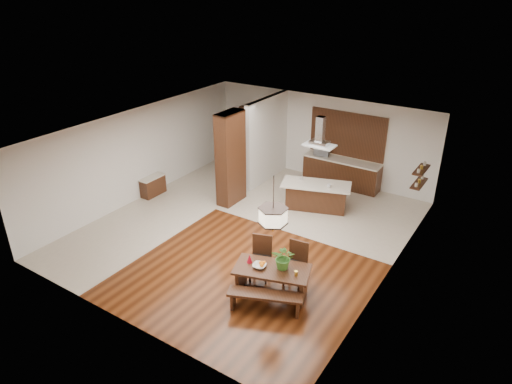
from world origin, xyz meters
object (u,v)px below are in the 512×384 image
Objects in this scene: fruit_bowl at (259,266)px; dining_table at (272,275)px; dining_bench at (265,302)px; hallway_console at (153,186)px; island_cup at (329,186)px; kitchen_island at (316,196)px; dining_chair_right at (295,265)px; pendant_lantern at (273,205)px; foliage_plant at (284,258)px; range_hood at (320,132)px; microwave at (322,151)px; dining_chair_left at (260,259)px.

dining_table is at bearing 24.30° from fruit_bowl.
dining_bench is at bearing -46.06° from fruit_bowl.
hallway_console is 7.17× the size of island_cup.
kitchen_island is (-0.77, 4.39, -0.29)m from fruit_bowl.
dining_bench is at bearing -94.99° from kitchen_island.
fruit_bowl is (-0.50, -0.72, 0.20)m from dining_chair_right.
pendant_lantern reaches higher than fruit_bowl.
dining_table is at bearing -21.11° from hallway_console.
foliage_plant is 4.16m from island_cup.
range_hood reaches higher than dining_chair_right.
dining_bench is at bearing -76.09° from range_hood.
kitchen_island is at bearing -82.21° from microwave.
dining_table is at bearing -95.46° from kitchen_island.
foliage_plant is (6.08, -2.13, 0.65)m from hallway_console.
dining_chair_right is at bearing 55.15° from fruit_bowl.
foliage_plant is 0.58m from fruit_bowl.
hallway_console is 3.00× the size of fruit_bowl.
microwave reaches higher than dining_chair_left.
pendant_lantern is (5.88, -2.27, 1.93)m from hallway_console.
microwave is (-1.57, 6.37, 0.37)m from fruit_bowl.
foliage_plant is (0.21, 0.14, 0.46)m from dining_table.
dining_chair_left is at bearing -168.79° from dining_chair_right.
pendant_lantern reaches higher than kitchen_island.
microwave is (-1.83, 6.26, -1.15)m from pendant_lantern.
pendant_lantern is 2.36× the size of foliage_plant.
foliage_plant reaches higher than dining_chair_left.
pendant_lantern is (-0.24, -0.60, 1.72)m from dining_chair_right.
kitchen_island reaches higher than fruit_bowl.
island_cup is at bearing 20.25° from hallway_console.
dining_chair_left reaches higher than dining_bench.
range_hood reaches higher than island_cup.
pendant_lantern reaches higher than dining_chair_right.
fruit_bowl reaches higher than dining_bench.
island_cup reaches higher than kitchen_island.
dining_chair_left is 1.91× the size of foliage_plant.
dining_table is at bearing -51.38° from dining_chair_left.
dining_chair_left is at bearing -19.71° from hallway_console.
dining_chair_right is at bearing 68.04° from pendant_lantern.
island_cup is at bearing 94.54° from fruit_bowl.
pendant_lantern is 10.67× the size of island_cup.
kitchen_island is (-1.20, 4.84, 0.21)m from dining_bench.
range_hood is (-1.02, 4.28, 0.22)m from pendant_lantern.
hallway_console is 0.40× the size of kitchen_island.
dining_chair_right is 0.80× the size of pendant_lantern.
dining_chair_left is at bearing -92.10° from microwave.
dining_chair_left is 1.83m from pendant_lantern.
island_cup is (5.28, 1.95, 0.58)m from hallway_console.
hallway_console is 6.48m from foliage_plant.
foliage_plant is at bearing -73.46° from range_hood.
dining_table is at bearing -118.08° from dining_chair_right.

